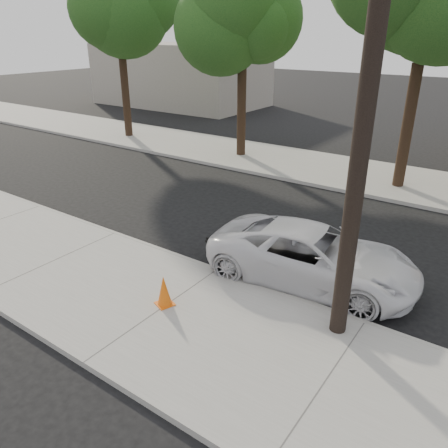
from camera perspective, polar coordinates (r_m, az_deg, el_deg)
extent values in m
plane|color=black|center=(13.35, 4.47, -2.78)|extent=(120.00, 120.00, 0.00)
cube|color=gray|center=(10.35, -8.15, -11.16)|extent=(90.00, 4.40, 0.15)
cube|color=gray|center=(20.62, 16.85, 6.24)|extent=(90.00, 5.00, 0.15)
cube|color=#9E9B93|center=(11.77, -0.84, -6.22)|extent=(90.00, 0.12, 0.16)
cube|color=gray|center=(40.09, -5.70, 18.84)|extent=(14.00, 8.00, 5.00)
cylinder|color=black|center=(8.10, 17.92, 13.32)|extent=(0.34, 0.34, 9.00)
cylinder|color=black|center=(27.36, -12.70, 15.85)|extent=(0.44, 0.44, 4.50)
sphere|color=#124115|center=(27.12, -13.47, 23.70)|extent=(4.50, 4.50, 4.50)
sphere|color=#124115|center=(26.41, -13.57, 26.32)|extent=(3.60, 3.60, 3.60)
cylinder|color=black|center=(22.38, 2.29, 14.37)|extent=(0.44, 0.44, 4.25)
sphere|color=#124115|center=(22.07, 2.45, 23.44)|extent=(4.20, 4.20, 4.20)
sphere|color=#124115|center=(21.43, 3.23, 26.40)|extent=(3.36, 3.36, 3.36)
cylinder|color=black|center=(18.87, 22.82, 11.55)|extent=(0.44, 0.44, 4.75)
sphere|color=#124115|center=(18.56, 24.93, 23.54)|extent=(4.80, 4.80, 4.80)
imported|color=silver|center=(11.37, 11.54, -4.08)|extent=(5.53, 2.96, 1.48)
cube|color=#EB5E0C|center=(10.43, -7.73, -10.28)|extent=(0.49, 0.49, 0.02)
cone|color=#EB5E0C|center=(10.23, -7.85, -8.60)|extent=(0.44, 0.44, 0.75)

